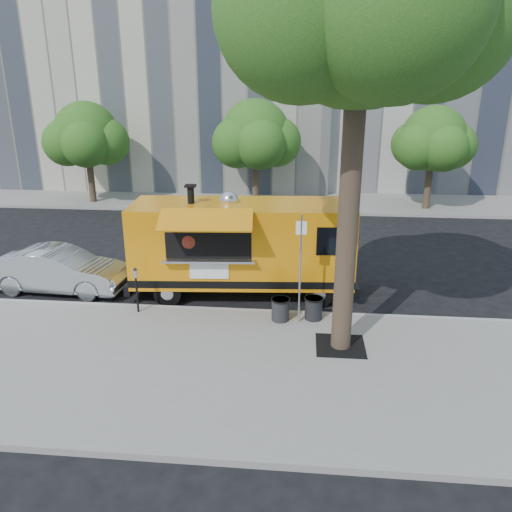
{
  "coord_description": "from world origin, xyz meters",
  "views": [
    {
      "loc": [
        1.56,
        -13.89,
        6.25
      ],
      "look_at": [
        0.24,
        0.0,
        1.47
      ],
      "focal_mm": 35.0,
      "sensor_mm": 36.0,
      "label": 1
    }
  ],
  "objects_px": {
    "far_tree_c": "(433,139)",
    "trash_bin_right": "(280,309)",
    "parking_meter": "(136,285)",
    "trash_bin_left": "(314,308)",
    "food_truck": "(241,245)",
    "sign_post": "(300,263)",
    "far_tree_a": "(86,135)",
    "far_tree_b": "(255,134)",
    "sedan": "(59,270)"
  },
  "relations": [
    {
      "from": "far_tree_b",
      "to": "food_truck",
      "type": "height_order",
      "value": "far_tree_b"
    },
    {
      "from": "far_tree_c",
      "to": "trash_bin_right",
      "type": "height_order",
      "value": "far_tree_c"
    },
    {
      "from": "far_tree_a",
      "to": "trash_bin_right",
      "type": "distance_m",
      "value": 17.97
    },
    {
      "from": "food_truck",
      "to": "trash_bin_right",
      "type": "distance_m",
      "value": 2.69
    },
    {
      "from": "food_truck",
      "to": "far_tree_a",
      "type": "bearing_deg",
      "value": 125.39
    },
    {
      "from": "trash_bin_right",
      "to": "parking_meter",
      "type": "bearing_deg",
      "value": 178.0
    },
    {
      "from": "sedan",
      "to": "sign_post",
      "type": "bearing_deg",
      "value": -100.0
    },
    {
      "from": "far_tree_c",
      "to": "trash_bin_right",
      "type": "xyz_separation_m",
      "value": [
        -6.95,
        -13.89,
        -3.24
      ]
    },
    {
      "from": "far_tree_a",
      "to": "trash_bin_right",
      "type": "height_order",
      "value": "far_tree_a"
    },
    {
      "from": "food_truck",
      "to": "trash_bin_left",
      "type": "xyz_separation_m",
      "value": [
        2.22,
        -1.89,
        -1.14
      ]
    },
    {
      "from": "far_tree_c",
      "to": "parking_meter",
      "type": "distance_m",
      "value": 17.82
    },
    {
      "from": "food_truck",
      "to": "sign_post",
      "type": "bearing_deg",
      "value": -53.67
    },
    {
      "from": "far_tree_a",
      "to": "trash_bin_left",
      "type": "relative_size",
      "value": 8.62
    },
    {
      "from": "far_tree_c",
      "to": "food_truck",
      "type": "relative_size",
      "value": 0.73
    },
    {
      "from": "far_tree_b",
      "to": "sign_post",
      "type": "height_order",
      "value": "far_tree_b"
    },
    {
      "from": "sign_post",
      "to": "far_tree_a",
      "type": "bearing_deg",
      "value": 129.83
    },
    {
      "from": "parking_meter",
      "to": "trash_bin_left",
      "type": "height_order",
      "value": "parking_meter"
    },
    {
      "from": "sedan",
      "to": "trash_bin_left",
      "type": "xyz_separation_m",
      "value": [
        8.0,
        -1.58,
        -0.22
      ]
    },
    {
      "from": "sign_post",
      "to": "sedan",
      "type": "xyz_separation_m",
      "value": [
        -7.6,
        1.81,
        -1.14
      ]
    },
    {
      "from": "far_tree_a",
      "to": "trash_bin_left",
      "type": "height_order",
      "value": "far_tree_a"
    },
    {
      "from": "far_tree_c",
      "to": "sedan",
      "type": "xyz_separation_m",
      "value": [
        -14.05,
        -12.14,
        -3.01
      ]
    },
    {
      "from": "far_tree_b",
      "to": "far_tree_c",
      "type": "relative_size",
      "value": 1.06
    },
    {
      "from": "far_tree_c",
      "to": "food_truck",
      "type": "bearing_deg",
      "value": -124.94
    },
    {
      "from": "far_tree_b",
      "to": "parking_meter",
      "type": "distance_m",
      "value": 14.48
    },
    {
      "from": "parking_meter",
      "to": "trash_bin_left",
      "type": "distance_m",
      "value": 4.98
    },
    {
      "from": "sign_post",
      "to": "trash_bin_right",
      "type": "height_order",
      "value": "sign_post"
    },
    {
      "from": "far_tree_b",
      "to": "parking_meter",
      "type": "xyz_separation_m",
      "value": [
        -2.0,
        -14.05,
        -2.85
      ]
    },
    {
      "from": "sign_post",
      "to": "parking_meter",
      "type": "xyz_separation_m",
      "value": [
        -4.55,
        0.2,
        -0.87
      ]
    },
    {
      "from": "far_tree_b",
      "to": "food_truck",
      "type": "bearing_deg",
      "value": -86.54
    },
    {
      "from": "parking_meter",
      "to": "far_tree_a",
      "type": "bearing_deg",
      "value": 117.15
    },
    {
      "from": "trash_bin_right",
      "to": "far_tree_c",
      "type": "bearing_deg",
      "value": 63.41
    },
    {
      "from": "far_tree_c",
      "to": "trash_bin_left",
      "type": "relative_size",
      "value": 8.39
    },
    {
      "from": "food_truck",
      "to": "trash_bin_left",
      "type": "relative_size",
      "value": 11.45
    },
    {
      "from": "parking_meter",
      "to": "trash_bin_left",
      "type": "bearing_deg",
      "value": 0.27
    },
    {
      "from": "far_tree_b",
      "to": "trash_bin_left",
      "type": "height_order",
      "value": "far_tree_b"
    },
    {
      "from": "sedan",
      "to": "trash_bin_right",
      "type": "bearing_deg",
      "value": -100.47
    },
    {
      "from": "far_tree_c",
      "to": "trash_bin_right",
      "type": "bearing_deg",
      "value": -116.59
    },
    {
      "from": "trash_bin_right",
      "to": "sedan",
      "type": "bearing_deg",
      "value": 166.18
    },
    {
      "from": "far_tree_a",
      "to": "trash_bin_right",
      "type": "xyz_separation_m",
      "value": [
        11.05,
        -13.79,
        -3.29
      ]
    },
    {
      "from": "parking_meter",
      "to": "far_tree_b",
      "type": "bearing_deg",
      "value": 81.9
    },
    {
      "from": "food_truck",
      "to": "far_tree_b",
      "type": "bearing_deg",
      "value": 89.17
    },
    {
      "from": "far_tree_c",
      "to": "sign_post",
      "type": "height_order",
      "value": "far_tree_c"
    },
    {
      "from": "far_tree_b",
      "to": "sedan",
      "type": "relative_size",
      "value": 1.29
    },
    {
      "from": "far_tree_c",
      "to": "sign_post",
      "type": "bearing_deg",
      "value": -114.81
    },
    {
      "from": "parking_meter",
      "to": "trash_bin_left",
      "type": "relative_size",
      "value": 2.15
    },
    {
      "from": "trash_bin_left",
      "to": "far_tree_b",
      "type": "bearing_deg",
      "value": 101.88
    },
    {
      "from": "far_tree_b",
      "to": "sign_post",
      "type": "bearing_deg",
      "value": -79.85
    },
    {
      "from": "trash_bin_left",
      "to": "far_tree_a",
      "type": "bearing_deg",
      "value": 131.25
    },
    {
      "from": "sign_post",
      "to": "parking_meter",
      "type": "height_order",
      "value": "sign_post"
    },
    {
      "from": "trash_bin_right",
      "to": "far_tree_a",
      "type": "bearing_deg",
      "value": 128.7
    }
  ]
}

